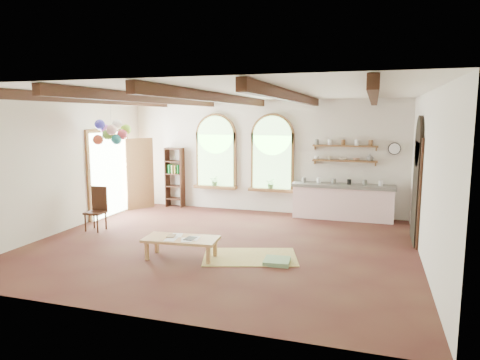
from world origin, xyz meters
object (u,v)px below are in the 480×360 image
at_px(kitchen_counter, 343,201).
at_px(balloon_cluster, 111,133).
at_px(coffee_table, 181,240).
at_px(side_chair, 96,218).

height_order(kitchen_counter, balloon_cluster, balloon_cluster).
height_order(kitchen_counter, coffee_table, kitchen_counter).
relative_size(kitchen_counter, coffee_table, 1.81).
bearing_deg(balloon_cluster, side_chair, -103.45).
bearing_deg(side_chair, coffee_table, -24.30).
distance_m(kitchen_counter, side_chair, 6.34).
xyz_separation_m(kitchen_counter, side_chair, (-5.60, -2.98, -0.17)).
distance_m(kitchen_counter, balloon_cluster, 6.24).
relative_size(side_chair, balloon_cluster, 0.91).
distance_m(side_chair, balloon_cluster, 2.12).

